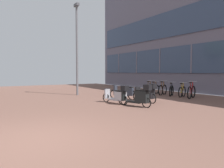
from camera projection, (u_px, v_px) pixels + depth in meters
The scene contains 12 objects.
ground at pixel (90, 132), 5.42m from camera, with size 21.00×40.00×0.13m.
bicycle_rack_00 at pixel (191, 92), 12.32m from camera, with size 1.38×0.60×1.03m.
bicycle_rack_01 at pixel (182, 92), 12.97m from camera, with size 1.21×0.56×0.93m.
bicycle_rack_02 at pixel (171, 91), 13.50m from camera, with size 1.12×0.73×0.93m.
bicycle_rack_03 at pixel (163, 90), 14.09m from camera, with size 1.28×0.58×0.99m.
bicycle_rack_04 at pixel (154, 89), 14.68m from camera, with size 1.25×0.49×0.94m.
bicycle_rack_05 at pixel (149, 88), 15.38m from camera, with size 1.25×0.58×0.94m.
scooter_near at pixel (147, 94), 10.58m from camera, with size 0.52×1.68×0.99m.
scooter_mid at pixel (118, 95), 10.11m from camera, with size 0.68×1.72×0.92m.
scooter_far at pixel (139, 96), 9.27m from camera, with size 0.83×1.71×1.03m.
scooter_extra at pixel (125, 92), 11.83m from camera, with size 0.93×1.51×0.82m.
lamp_post at pixel (77, 45), 13.78m from camera, with size 0.20×0.52×5.98m.
Camera 1 is at (-0.88, -4.85, 1.54)m, focal length 33.67 mm.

